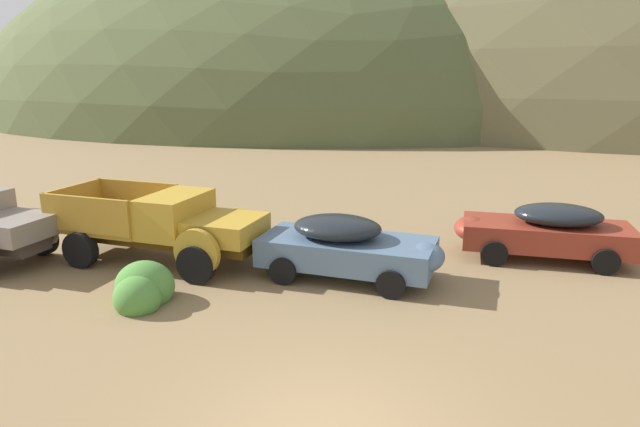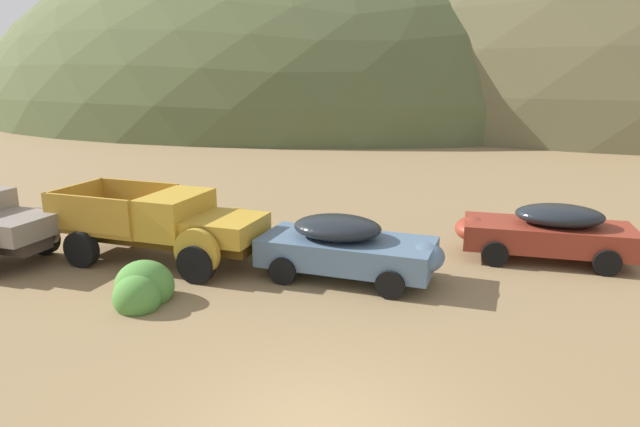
# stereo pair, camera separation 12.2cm
# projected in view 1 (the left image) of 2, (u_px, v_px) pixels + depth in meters

# --- Properties ---
(hill_distant) EXTENTS (75.42, 65.83, 38.35)m
(hill_distant) POSITION_uv_depth(u_px,v_px,m) (308.00, 111.00, 68.35)
(hill_distant) COLOR #4C5633
(hill_distant) RESTS_ON ground
(truck_mustard) EXTENTS (5.87, 2.99, 1.91)m
(truck_mustard) POSITION_uv_depth(u_px,v_px,m) (172.00, 226.00, 14.91)
(truck_mustard) COLOR #593D12
(truck_mustard) RESTS_ON ground
(car_chalk_blue) EXTENTS (4.67, 2.42, 1.57)m
(car_chalk_blue) POSITION_uv_depth(u_px,v_px,m) (352.00, 247.00, 13.83)
(car_chalk_blue) COLOR slate
(car_chalk_blue) RESTS_ON ground
(car_rust_red) EXTENTS (4.64, 2.02, 1.57)m
(car_rust_red) POSITION_uv_depth(u_px,v_px,m) (541.00, 230.00, 15.23)
(car_rust_red) COLOR maroon
(car_rust_red) RESTS_ON ground
(bush_back_edge) EXTENTS (1.35, 1.61, 1.17)m
(bush_back_edge) POSITION_uv_depth(u_px,v_px,m) (142.00, 290.00, 12.47)
(bush_back_edge) COLOR #4C8438
(bush_back_edge) RESTS_ON ground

